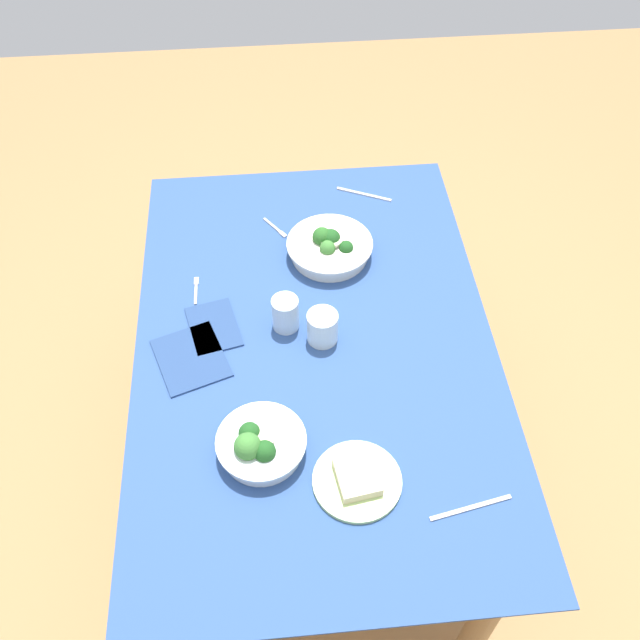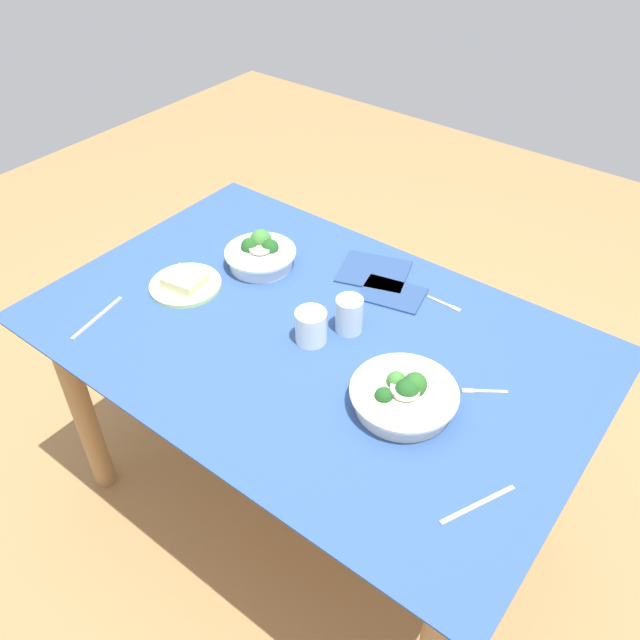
# 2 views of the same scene
# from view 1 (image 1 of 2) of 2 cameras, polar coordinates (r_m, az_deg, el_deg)

# --- Properties ---
(ground_plane) EXTENTS (6.00, 6.00, 0.00)m
(ground_plane) POSITION_cam_1_polar(r_m,az_deg,el_deg) (2.54, -0.30, -12.70)
(ground_plane) COLOR #9E7547
(dining_table) EXTENTS (1.48, 0.97, 0.77)m
(dining_table) POSITION_cam_1_polar(r_m,az_deg,el_deg) (1.98, -0.37, -3.94)
(dining_table) COLOR #2D4C84
(dining_table) RESTS_ON ground_plane
(broccoli_bowl_far) EXTENTS (0.26, 0.26, 0.09)m
(broccoli_bowl_far) POSITION_cam_1_polar(r_m,az_deg,el_deg) (2.09, 0.78, 5.94)
(broccoli_bowl_far) COLOR silver
(broccoli_bowl_far) RESTS_ON dining_table
(broccoli_bowl_near) EXTENTS (0.21, 0.21, 0.10)m
(broccoli_bowl_near) POSITION_cam_1_polar(r_m,az_deg,el_deg) (1.68, -4.93, -10.06)
(broccoli_bowl_near) COLOR white
(broccoli_bowl_near) RESTS_ON dining_table
(bread_side_plate) EXTENTS (0.21, 0.21, 0.04)m
(bread_side_plate) POSITION_cam_1_polar(r_m,az_deg,el_deg) (1.66, 3.04, -12.82)
(bread_side_plate) COLOR #B7D684
(bread_side_plate) RESTS_ON dining_table
(water_glass_center) EXTENTS (0.08, 0.08, 0.09)m
(water_glass_center) POSITION_cam_1_polar(r_m,az_deg,el_deg) (1.87, 0.20, -0.59)
(water_glass_center) COLOR silver
(water_glass_center) RESTS_ON dining_table
(water_glass_side) EXTENTS (0.07, 0.07, 0.10)m
(water_glass_side) POSITION_cam_1_polar(r_m,az_deg,el_deg) (1.89, -2.82, 0.54)
(water_glass_side) COLOR silver
(water_glass_side) RESTS_ON dining_table
(fork_by_far_bowl) EXTENTS (0.10, 0.01, 0.00)m
(fork_by_far_bowl) POSITION_cam_1_polar(r_m,az_deg,el_deg) (2.05, -10.04, 2.47)
(fork_by_far_bowl) COLOR #B7B7BC
(fork_by_far_bowl) RESTS_ON dining_table
(fork_by_near_bowl) EXTENTS (0.10, 0.07, 0.00)m
(fork_by_near_bowl) POSITION_cam_1_polar(r_m,az_deg,el_deg) (2.20, -3.60, 7.43)
(fork_by_near_bowl) COLOR #B7B7BC
(fork_by_near_bowl) RESTS_ON dining_table
(table_knife_left) EXTENTS (0.05, 0.20, 0.00)m
(table_knife_left) POSITION_cam_1_polar(r_m,az_deg,el_deg) (1.67, 12.15, -14.68)
(table_knife_left) COLOR #B7B7BC
(table_knife_left) RESTS_ON dining_table
(table_knife_right) EXTENTS (0.09, 0.17, 0.00)m
(table_knife_right) POSITION_cam_1_polar(r_m,az_deg,el_deg) (2.33, 3.60, 10.16)
(table_knife_right) COLOR #B7B7BC
(table_knife_right) RESTS_ON dining_table
(napkin_folded_upper) EXTENTS (0.20, 0.16, 0.01)m
(napkin_folded_upper) POSITION_cam_1_polar(r_m,az_deg,el_deg) (1.94, -8.63, -0.54)
(napkin_folded_upper) COLOR navy
(napkin_folded_upper) RESTS_ON dining_table
(napkin_folded_lower) EXTENTS (0.24, 0.23, 0.01)m
(napkin_folded_lower) POSITION_cam_1_polar(r_m,az_deg,el_deg) (1.89, -10.44, -3.06)
(napkin_folded_lower) COLOR navy
(napkin_folded_lower) RESTS_ON dining_table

